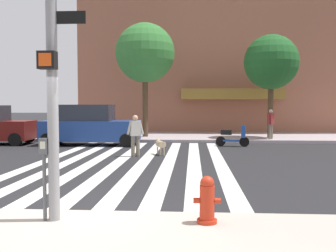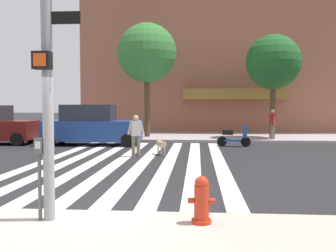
{
  "view_description": "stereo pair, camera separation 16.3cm",
  "coord_description": "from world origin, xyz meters",
  "px_view_note": "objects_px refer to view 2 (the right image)",
  "views": [
    {
      "loc": [
        1.95,
        -6.75,
        2.06
      ],
      "look_at": [
        1.08,
        6.73,
        1.3
      ],
      "focal_mm": 41.22,
      "sensor_mm": 36.0,
      "label": 1
    },
    {
      "loc": [
        2.11,
        -6.74,
        2.06
      ],
      "look_at": [
        1.08,
        6.73,
        1.3
      ],
      "focal_mm": 41.22,
      "sensor_mm": 36.0,
      "label": 2
    }
  ],
  "objects_px": {
    "street_tree_middle": "(273,62)",
    "fire_hydrant": "(202,200)",
    "parking_meter_curbside": "(39,167)",
    "street_tree_nearest": "(147,53)",
    "parked_scooter": "(234,137)",
    "pedestrian_dog_walker": "(136,133)",
    "dog_on_leash": "(161,144)",
    "pedestrian_bystander": "(273,122)",
    "parked_car_behind_first": "(92,126)",
    "traffic_light_pole": "(45,13)"
  },
  "relations": [
    {
      "from": "fire_hydrant",
      "to": "parking_meter_curbside",
      "type": "bearing_deg",
      "value": -179.22
    },
    {
      "from": "street_tree_nearest",
      "to": "pedestrian_dog_walker",
      "type": "xyz_separation_m",
      "value": [
        0.56,
        -7.72,
        -4.14
      ]
    },
    {
      "from": "pedestrian_bystander",
      "to": "parked_scooter",
      "type": "bearing_deg",
      "value": -133.5
    },
    {
      "from": "fire_hydrant",
      "to": "parked_car_behind_first",
      "type": "relative_size",
      "value": 0.16
    },
    {
      "from": "traffic_light_pole",
      "to": "street_tree_nearest",
      "type": "relative_size",
      "value": 0.87
    },
    {
      "from": "street_tree_nearest",
      "to": "dog_on_leash",
      "type": "height_order",
      "value": "street_tree_nearest"
    },
    {
      "from": "street_tree_middle",
      "to": "pedestrian_dog_walker",
      "type": "relative_size",
      "value": 3.59
    },
    {
      "from": "traffic_light_pole",
      "to": "street_tree_middle",
      "type": "distance_m",
      "value": 17.75
    },
    {
      "from": "parked_scooter",
      "to": "pedestrian_dog_walker",
      "type": "height_order",
      "value": "pedestrian_dog_walker"
    },
    {
      "from": "parked_car_behind_first",
      "to": "street_tree_nearest",
      "type": "height_order",
      "value": "street_tree_nearest"
    },
    {
      "from": "parked_car_behind_first",
      "to": "street_tree_middle",
      "type": "xyz_separation_m",
      "value": [
        9.65,
        3.3,
        3.48
      ]
    },
    {
      "from": "dog_on_leash",
      "to": "pedestrian_dog_walker",
      "type": "bearing_deg",
      "value": -147.49
    },
    {
      "from": "fire_hydrant",
      "to": "street_tree_nearest",
      "type": "height_order",
      "value": "street_tree_nearest"
    },
    {
      "from": "parked_car_behind_first",
      "to": "street_tree_middle",
      "type": "height_order",
      "value": "street_tree_middle"
    },
    {
      "from": "parking_meter_curbside",
      "to": "dog_on_leash",
      "type": "xyz_separation_m",
      "value": [
        1.1,
        9.5,
        -0.59
      ]
    },
    {
      "from": "pedestrian_dog_walker",
      "to": "street_tree_middle",
      "type": "bearing_deg",
      "value": 48.04
    },
    {
      "from": "fire_hydrant",
      "to": "pedestrian_dog_walker",
      "type": "distance_m",
      "value": 9.22
    },
    {
      "from": "pedestrian_dog_walker",
      "to": "fire_hydrant",
      "type": "bearing_deg",
      "value": -74.32
    },
    {
      "from": "parked_car_behind_first",
      "to": "traffic_light_pole",
      "type": "bearing_deg",
      "value": -77.44
    },
    {
      "from": "parked_car_behind_first",
      "to": "street_tree_middle",
      "type": "bearing_deg",
      "value": 18.91
    },
    {
      "from": "parked_car_behind_first",
      "to": "pedestrian_bystander",
      "type": "xyz_separation_m",
      "value": [
        9.46,
        2.26,
        0.1
      ]
    },
    {
      "from": "street_tree_nearest",
      "to": "street_tree_middle",
      "type": "relative_size",
      "value": 1.14
    },
    {
      "from": "dog_on_leash",
      "to": "pedestrian_bystander",
      "type": "bearing_deg",
      "value": 46.17
    },
    {
      "from": "street_tree_nearest",
      "to": "parked_car_behind_first",
      "type": "bearing_deg",
      "value": -123.72
    },
    {
      "from": "parking_meter_curbside",
      "to": "street_tree_nearest",
      "type": "height_order",
      "value": "street_tree_nearest"
    },
    {
      "from": "parking_meter_curbside",
      "to": "pedestrian_bystander",
      "type": "distance_m",
      "value": 16.73
    },
    {
      "from": "parked_scooter",
      "to": "street_tree_middle",
      "type": "xyz_separation_m",
      "value": [
        2.51,
        3.5,
        3.97
      ]
    },
    {
      "from": "dog_on_leash",
      "to": "pedestrian_bystander",
      "type": "height_order",
      "value": "pedestrian_bystander"
    },
    {
      "from": "parked_scooter",
      "to": "dog_on_leash",
      "type": "bearing_deg",
      "value": -134.08
    },
    {
      "from": "traffic_light_pole",
      "to": "fire_hydrant",
      "type": "relative_size",
      "value": 7.59
    },
    {
      "from": "traffic_light_pole",
      "to": "street_tree_middle",
      "type": "height_order",
      "value": "street_tree_middle"
    },
    {
      "from": "traffic_light_pole",
      "to": "street_tree_middle",
      "type": "bearing_deg",
      "value": 67.68
    },
    {
      "from": "street_tree_nearest",
      "to": "traffic_light_pole",
      "type": "bearing_deg",
      "value": -88.12
    },
    {
      "from": "parked_car_behind_first",
      "to": "street_tree_nearest",
      "type": "bearing_deg",
      "value": 56.28
    },
    {
      "from": "parked_car_behind_first",
      "to": "parked_scooter",
      "type": "relative_size",
      "value": 2.99
    },
    {
      "from": "pedestrian_bystander",
      "to": "parked_car_behind_first",
      "type": "bearing_deg",
      "value": -166.59
    },
    {
      "from": "fire_hydrant",
      "to": "street_tree_middle",
      "type": "bearing_deg",
      "value": 75.49
    },
    {
      "from": "parked_scooter",
      "to": "pedestrian_dog_walker",
      "type": "xyz_separation_m",
      "value": [
        -4.21,
        -3.98,
        0.45
      ]
    },
    {
      "from": "parked_car_behind_first",
      "to": "dog_on_leash",
      "type": "relative_size",
      "value": 5.18
    },
    {
      "from": "parked_car_behind_first",
      "to": "pedestrian_bystander",
      "type": "height_order",
      "value": "parked_car_behind_first"
    },
    {
      "from": "parking_meter_curbside",
      "to": "parked_car_behind_first",
      "type": "height_order",
      "value": "parked_car_behind_first"
    },
    {
      "from": "traffic_light_pole",
      "to": "street_tree_middle",
      "type": "xyz_separation_m",
      "value": [
        6.73,
        16.4,
        0.93
      ]
    },
    {
      "from": "traffic_light_pole",
      "to": "fire_hydrant",
      "type": "height_order",
      "value": "traffic_light_pole"
    },
    {
      "from": "parked_scooter",
      "to": "parked_car_behind_first",
      "type": "bearing_deg",
      "value": 178.46
    },
    {
      "from": "parking_meter_curbside",
      "to": "street_tree_nearest",
      "type": "xyz_separation_m",
      "value": [
        -0.39,
        16.62,
        4.04
      ]
    },
    {
      "from": "street_tree_middle",
      "to": "fire_hydrant",
      "type": "bearing_deg",
      "value": -104.51
    },
    {
      "from": "pedestrian_dog_walker",
      "to": "dog_on_leash",
      "type": "bearing_deg",
      "value": 32.51
    },
    {
      "from": "parking_meter_curbside",
      "to": "parked_scooter",
      "type": "bearing_deg",
      "value": 71.24
    },
    {
      "from": "fire_hydrant",
      "to": "street_tree_middle",
      "type": "height_order",
      "value": "street_tree_middle"
    },
    {
      "from": "street_tree_nearest",
      "to": "dog_on_leash",
      "type": "bearing_deg",
      "value": -78.16
    }
  ]
}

